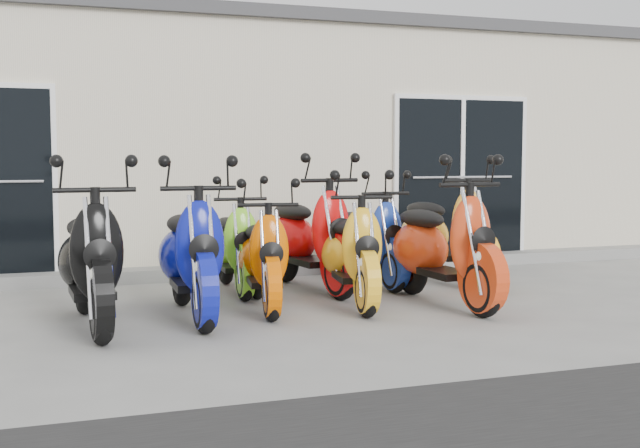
# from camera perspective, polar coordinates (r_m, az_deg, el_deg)

# --- Properties ---
(ground) EXTENTS (80.00, 80.00, 0.00)m
(ground) POSITION_cam_1_polar(r_m,az_deg,el_deg) (8.24, 1.39, -5.54)
(ground) COLOR gray
(ground) RESTS_ON ground
(building) EXTENTS (14.00, 6.00, 3.20)m
(building) POSITION_cam_1_polar(r_m,az_deg,el_deg) (13.10, -6.69, 5.32)
(building) COLOR beige
(building) RESTS_ON ground
(roof_cap) EXTENTS (14.20, 6.20, 0.16)m
(roof_cap) POSITION_cam_1_polar(r_m,az_deg,el_deg) (13.22, -6.77, 12.62)
(roof_cap) COLOR #3F3F42
(roof_cap) RESTS_ON building
(front_step) EXTENTS (14.00, 0.40, 0.15)m
(front_step) POSITION_cam_1_polar(r_m,az_deg,el_deg) (10.12, -2.66, -3.17)
(front_step) COLOR gray
(front_step) RESTS_ON ground
(door_left) EXTENTS (1.07, 0.08, 2.22)m
(door_left) POSITION_cam_1_polar(r_m,az_deg,el_deg) (9.76, -21.30, 3.20)
(door_left) COLOR black
(door_left) RESTS_ON front_step
(door_right) EXTENTS (2.02, 0.08, 2.22)m
(door_right) POSITION_cam_1_polar(r_m,az_deg,el_deg) (11.18, 9.99, 3.62)
(door_right) COLOR black
(door_right) RESTS_ON front_step
(scooter_front_black) EXTENTS (0.83, 2.07, 1.50)m
(scooter_front_black) POSITION_cam_1_polar(r_m,az_deg,el_deg) (7.16, -16.03, -1.21)
(scooter_front_black) COLOR black
(scooter_front_black) RESTS_ON ground
(scooter_front_blue) EXTENTS (0.79, 2.05, 1.50)m
(scooter_front_blue) POSITION_cam_1_polar(r_m,az_deg,el_deg) (7.40, -9.17, -0.91)
(scooter_front_blue) COLOR #0C1598
(scooter_front_blue) RESTS_ON ground
(scooter_front_orange_a) EXTENTS (0.88, 1.82, 1.29)m
(scooter_front_orange_a) POSITION_cam_1_polar(r_m,az_deg,el_deg) (7.76, -4.05, -1.38)
(scooter_front_orange_a) COLOR #E75C00
(scooter_front_orange_a) RESTS_ON ground
(scooter_front_orange_b) EXTENTS (0.93, 1.93, 1.36)m
(scooter_front_orange_b) POSITION_cam_1_polar(r_m,az_deg,el_deg) (7.94, 2.24, -0.96)
(scooter_front_orange_b) COLOR yellow
(scooter_front_orange_b) RESTS_ON ground
(scooter_front_red) EXTENTS (0.85, 2.08, 1.51)m
(scooter_front_red) POSITION_cam_1_polar(r_m,az_deg,el_deg) (8.05, 8.77, -0.41)
(scooter_front_red) COLOR red
(scooter_front_red) RESTS_ON ground
(scooter_back_green) EXTENTS (0.72, 1.77, 1.29)m
(scooter_back_green) POSITION_cam_1_polar(r_m,az_deg,el_deg) (8.78, -6.14, -0.68)
(scooter_back_green) COLOR #87EA27
(scooter_back_green) RESTS_ON ground
(scooter_back_red) EXTENTS (1.03, 2.15, 1.53)m
(scooter_back_red) POSITION_cam_1_polar(r_m,az_deg,el_deg) (8.83, -0.74, 0.16)
(scooter_back_red) COLOR red
(scooter_back_red) RESTS_ON ground
(scooter_back_blue) EXTENTS (0.76, 1.84, 1.33)m
(scooter_back_blue) POSITION_cam_1_polar(r_m,az_deg,el_deg) (9.23, 3.50, -0.25)
(scooter_back_blue) COLOR #1A379A
(scooter_back_blue) RESTS_ON ground
(scooter_back_yellow) EXTENTS (0.89, 2.09, 1.50)m
(scooter_back_yellow) POSITION_cam_1_polar(r_m,az_deg,el_deg) (9.52, 8.87, 0.37)
(scooter_back_yellow) COLOR #F9A422
(scooter_back_yellow) RESTS_ON ground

